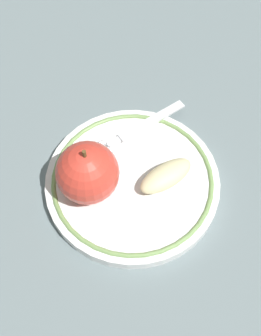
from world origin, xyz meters
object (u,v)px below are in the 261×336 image
(apple_slice_front, at_px, (166,176))
(fork, at_px, (129,133))
(plate, at_px, (130,179))
(apple_red_whole, at_px, (87,173))

(apple_slice_front, xyz_separation_m, fork, (-0.08, -0.00, -0.01))
(plate, xyz_separation_m, apple_red_whole, (-0.01, -0.05, 0.05))
(plate, distance_m, apple_red_whole, 0.07)
(apple_slice_front, height_order, fork, apple_slice_front)
(fork, bearing_deg, plate, 57.15)
(plate, height_order, apple_slice_front, apple_slice_front)
(plate, relative_size, apple_red_whole, 2.60)
(apple_red_whole, height_order, fork, apple_red_whole)
(plate, relative_size, apple_slice_front, 3.01)
(plate, distance_m, fork, 0.06)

